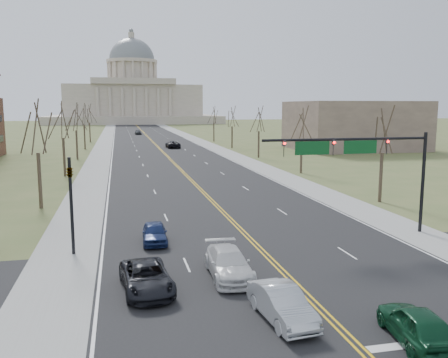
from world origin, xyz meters
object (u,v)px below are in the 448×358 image
car_sb_inner_lead (282,304)px  car_far_nb (173,144)px  signal_left (71,195)px  car_far_sb (138,132)px  car_sb_outer_lead (146,277)px  car_nb_inner_lead (417,325)px  car_sb_inner_second (229,263)px  signal_mast (359,154)px  car_sb_outer_second (155,233)px

car_sb_inner_lead → car_far_nb: (5.02, 84.96, 0.06)m
signal_left → car_far_sb: bearing=85.8°
car_far_nb → car_far_sb: size_ratio=1.22×
car_sb_inner_lead → car_sb_outer_lead: size_ratio=0.89×
car_nb_inner_lead → car_far_sb: car_far_sb is taller
car_nb_inner_lead → car_sb_inner_lead: car_nb_inner_lead is taller
signal_left → car_far_sb: signal_left is taller
car_sb_inner_second → car_sb_outer_lead: bearing=-165.7°
car_far_nb → signal_mast: bearing=90.1°
car_sb_outer_second → signal_left: bearing=-161.9°
car_nb_inner_lead → car_far_nb: bearing=-82.7°
signal_left → car_far_nb: bearing=78.9°
car_sb_inner_lead → car_sb_inner_second: 5.59m
car_sb_inner_second → signal_mast: bearing=30.7°
car_sb_inner_lead → car_sb_outer_lead: car_sb_inner_lead is taller
car_far_sb → car_far_nb: bearing=-87.3°
car_sb_inner_lead → car_far_nb: 85.11m
signal_left → car_sb_inner_second: size_ratio=1.18×
car_sb_inner_second → car_far_sb: car_far_sb is taller
signal_left → car_nb_inner_lead: 20.19m
signal_mast → car_sb_outer_second: size_ratio=3.07×
car_sb_inner_second → car_sb_outer_second: car_sb_inner_second is taller
signal_mast → car_sb_outer_lead: signal_mast is taller
car_sb_inner_lead → car_sb_outer_second: size_ratio=1.11×
signal_mast → car_far_nb: bearing=93.5°
car_nb_inner_lead → car_sb_outer_second: car_nb_inner_lead is taller
car_sb_outer_second → car_far_sb: bearing=90.4°
signal_mast → car_sb_inner_second: (-10.53, -5.92, -5.01)m
car_nb_inner_lead → car_far_sb: size_ratio=0.93×
signal_left → car_sb_inner_lead: 15.11m
car_nb_inner_lead → car_far_nb: size_ratio=0.76×
car_sb_inner_second → car_far_nb: 79.69m
car_sb_outer_lead → car_sb_outer_second: car_sb_outer_lead is taller
signal_mast → car_sb_outer_second: bearing=174.1°
car_sb_inner_second → car_far_nb: bearing=87.1°
car_sb_outer_lead → car_far_nb: (10.42, 80.46, 0.10)m
car_nb_inner_lead → car_far_nb: car_far_nb is taller
car_sb_outer_second → car_sb_inner_second: bearing=-63.2°
car_sb_inner_lead → car_sb_inner_second: bearing=94.7°
car_sb_outer_lead → car_far_nb: bearing=77.5°
car_far_nb → car_nb_inner_lead: bearing=86.2°
car_sb_inner_second → car_sb_inner_lead: bearing=-78.0°
car_sb_outer_second → car_far_nb: size_ratio=0.70×
car_far_sb → car_sb_inner_second: bearing=-93.5°
signal_left → car_sb_outer_second: size_ratio=1.52×
signal_mast → signal_left: (-18.95, 0.00, -2.05)m
signal_mast → car_far_sb: signal_mast is taller
car_sb_outer_lead → car_far_sb: (5.15, 131.95, 0.11)m
signal_left → car_nb_inner_lead: size_ratio=1.39×
car_nb_inner_lead → car_sb_outer_lead: bearing=-29.8°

